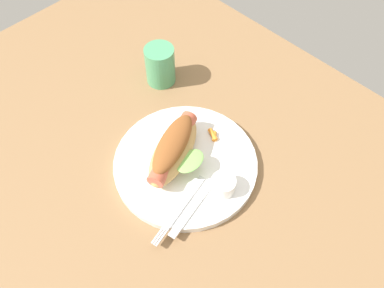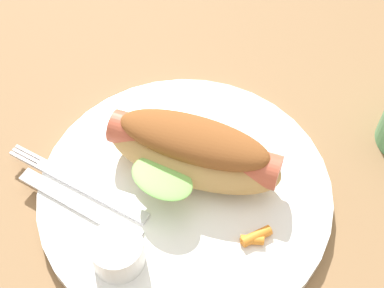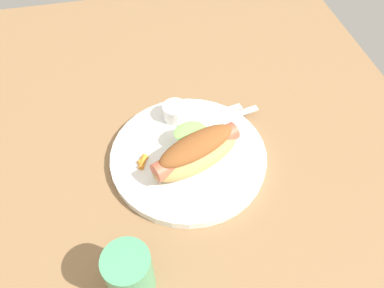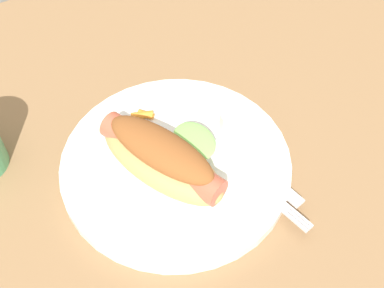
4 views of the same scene
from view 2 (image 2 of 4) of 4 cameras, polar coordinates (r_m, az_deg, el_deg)
ground_plane at (r=56.93cm, az=-0.66°, el=-3.90°), size 120.00×90.00×1.80cm
plate at (r=54.31cm, az=-0.71°, el=-4.98°), size 27.89×27.89×1.60cm
hot_dog at (r=52.20cm, az=0.12°, el=-0.63°), size 13.10×18.08×6.31cm
sauce_ramekin at (r=49.25cm, az=-7.50°, el=-10.77°), size 4.56×4.56×3.11cm
fork at (r=54.66cm, az=-11.21°, el=-4.04°), size 4.52×15.51×0.40cm
knife at (r=53.54cm, az=-11.26°, el=-6.05°), size 4.04×13.42×0.36cm
carrot_garnish at (r=50.98cm, az=6.35°, el=-9.34°), size 2.99×2.14×0.95cm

